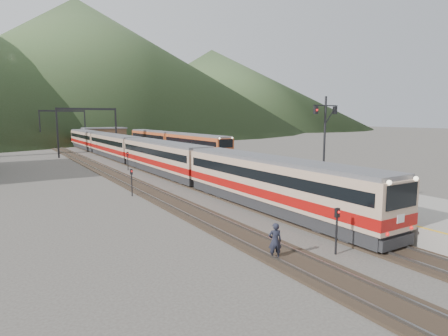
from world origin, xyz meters
TOP-DOWN VIEW (x-y plane):
  - ground at (0.00, 0.00)m, footprint 400.00×400.00m
  - track_main at (0.00, 40.00)m, footprint 2.60×200.00m
  - track_far at (-5.00, 40.00)m, footprint 2.60×200.00m
  - track_second at (11.50, 40.00)m, footprint 2.60×200.00m
  - platform at (5.60, 38.00)m, footprint 8.00×100.00m
  - gantry_near at (-2.85, 55.00)m, footprint 9.55×0.25m
  - gantry_far at (-2.85, 80.00)m, footprint 9.55×0.25m
  - station_shed at (5.60, 78.00)m, footprint 9.40×4.40m
  - hill_b at (30.00, 230.00)m, footprint 220.00×220.00m
  - hill_c at (110.00, 210.00)m, footprint 160.00×160.00m
  - main_train at (0.00, 40.03)m, footprint 2.86×78.43m
  - second_train at (11.50, 53.53)m, footprint 2.73×37.24m
  - signal_mast at (2.25, 7.91)m, footprint 2.20×0.22m
  - short_signal_a at (-2.67, 2.31)m, footprint 0.23×0.17m
  - short_signal_b at (-2.36, 35.53)m, footprint 0.23×0.17m
  - short_signal_c at (-6.76, 20.47)m, footprint 0.26×0.22m
  - worker at (-5.55, 3.38)m, footprint 0.75×0.64m

SIDE VIEW (x-z plane):
  - ground at x=0.00m, z-range 0.00..0.00m
  - track_main at x=0.00m, z-range -0.05..0.18m
  - track_far at x=-5.00m, z-range -0.05..0.18m
  - track_second at x=11.50m, z-range -0.05..0.18m
  - platform at x=5.60m, z-range 0.00..1.00m
  - worker at x=-5.55m, z-range 0.00..1.73m
  - short_signal_a at x=-2.67m, z-range 0.33..2.60m
  - short_signal_b at x=-2.36m, z-range 0.33..2.60m
  - short_signal_c at x=-6.76m, z-range 0.33..2.60m
  - second_train at x=11.50m, z-range 0.23..3.57m
  - main_train at x=0.00m, z-range 0.23..3.72m
  - station_shed at x=5.60m, z-range 1.02..4.12m
  - signal_mast at x=2.25m, z-range 1.76..8.64m
  - gantry_near at x=-2.85m, z-range 1.59..9.59m
  - gantry_far at x=-2.85m, z-range 1.59..9.59m
  - hill_c at x=110.00m, z-range 0.00..50.00m
  - hill_b at x=30.00m, z-range 0.00..75.00m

